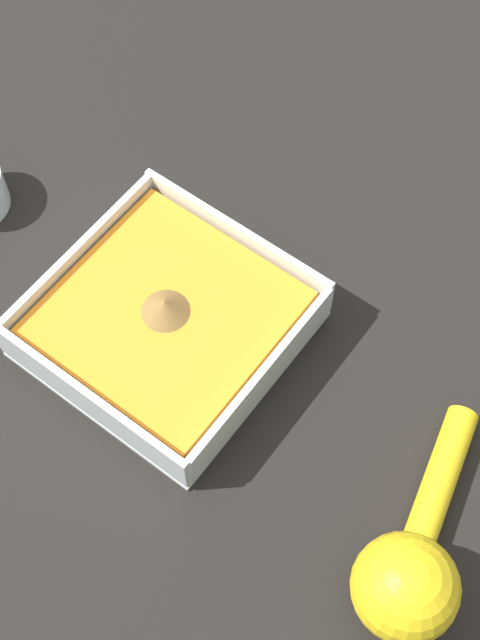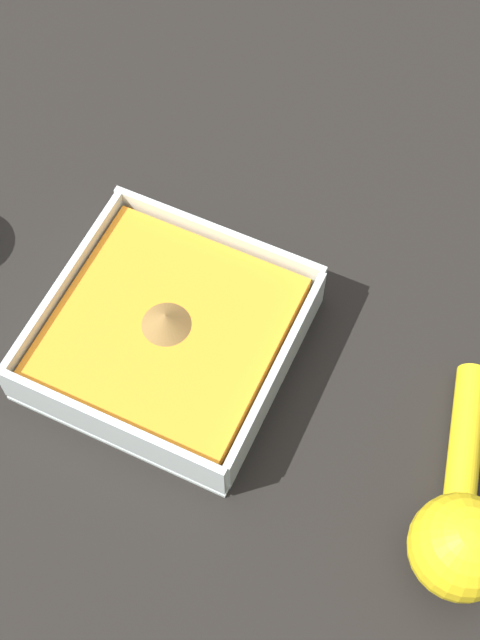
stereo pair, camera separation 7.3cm
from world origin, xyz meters
TOP-DOWN VIEW (x-y plane):
  - ground_plane at (0.00, 0.00)m, footprint 4.00×4.00m
  - square_dish at (-0.00, 0.05)m, footprint 0.20×0.20m
  - lemon_squeezer at (-0.27, 0.10)m, footprint 0.08×0.19m

SIDE VIEW (x-z plane):
  - ground_plane at x=0.00m, z-range 0.00..0.00m
  - square_dish at x=0.00m, z-range -0.01..0.05m
  - lemon_squeezer at x=-0.27m, z-range 0.00..0.07m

